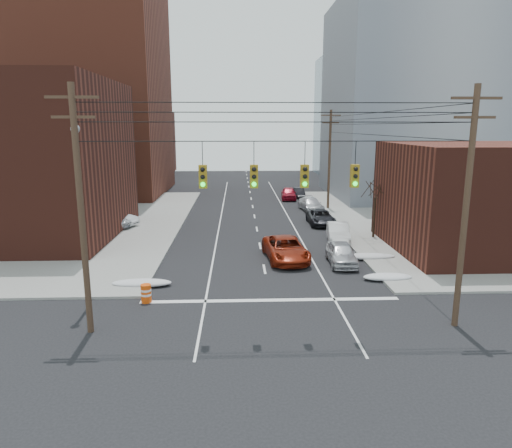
{
  "coord_description": "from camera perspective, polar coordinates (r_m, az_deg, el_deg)",
  "views": [
    {
      "loc": [
        -1.69,
        -16.7,
        9.22
      ],
      "look_at": [
        -0.54,
        12.26,
        3.0
      ],
      "focal_mm": 32.0,
      "sensor_mm": 36.0,
      "label": 1
    }
  ],
  "objects": [
    {
      "name": "building_office",
      "position": [
        65.24,
        19.66,
        14.32
      ],
      "size": [
        22.0,
        20.0,
        25.0
      ],
      "primitive_type": "cube",
      "color": "gray",
      "rests_on": "ground"
    },
    {
      "name": "lot_car_a",
      "position": [
        44.46,
        -17.13,
        0.73
      ],
      "size": [
        4.55,
        3.04,
        1.42
      ],
      "primitive_type": "imported",
      "rotation": [
        0.0,
        0.0,
        1.18
      ],
      "color": "silver",
      "rests_on": "sidewalk_nw"
    },
    {
      "name": "utility_pole_right",
      "position": [
        22.45,
        24.79,
        2.19
      ],
      "size": [
        2.2,
        0.28,
        11.0
      ],
      "color": "#473323",
      "rests_on": "ground"
    },
    {
      "name": "lot_car_c",
      "position": [
        42.54,
        -26.76,
        -0.58
      ],
      "size": [
        5.05,
        3.59,
        1.36
      ],
      "primitive_type": "imported",
      "rotation": [
        0.0,
        0.0,
        1.17
      ],
      "color": "black",
      "rests_on": "sidewalk_nw"
    },
    {
      "name": "snow_ne",
      "position": [
        29.16,
        16.12,
        -6.38
      ],
      "size": [
        3.0,
        1.08,
        0.42
      ],
      "primitive_type": "ellipsoid",
      "color": "silver",
      "rests_on": "ground"
    },
    {
      "name": "parked_car_f",
      "position": [
        60.96,
        5.39,
        3.95
      ],
      "size": [
        1.37,
        3.75,
        1.23
      ],
      "primitive_type": "imported",
      "rotation": [
        0.0,
        0.0,
        -0.02
      ],
      "color": "black",
      "rests_on": "ground"
    },
    {
      "name": "building_brick_far",
      "position": [
        93.96,
        -17.51,
        9.6
      ],
      "size": [
        22.0,
        18.0,
        12.0
      ],
      "primitive_type": "cube",
      "color": "#4A1E16",
      "rests_on": "ground"
    },
    {
      "name": "parked_car_b",
      "position": [
        37.56,
        10.23,
        -1.08
      ],
      "size": [
        2.23,
        4.88,
        1.55
      ],
      "primitive_type": "imported",
      "rotation": [
        0.0,
        0.0,
        -0.13
      ],
      "color": "silver",
      "rests_on": "ground"
    },
    {
      "name": "snow_east_far",
      "position": [
        33.26,
        13.72,
        -3.96
      ],
      "size": [
        4.0,
        1.08,
        0.42
      ],
      "primitive_type": "ellipsoid",
      "color": "silver",
      "rests_on": "ground"
    },
    {
      "name": "traffic_signals",
      "position": [
        19.86,
        2.92,
        6.16
      ],
      "size": [
        17.0,
        0.42,
        2.02
      ],
      "color": "black",
      "rests_on": "ground"
    },
    {
      "name": "ground",
      "position": [
        19.15,
        3.21,
        -16.69
      ],
      "size": [
        160.0,
        160.0,
        0.0
      ],
      "primitive_type": "plane",
      "color": "black",
      "rests_on": "ground"
    },
    {
      "name": "snow_nw",
      "position": [
        27.83,
        -14.09,
        -7.16
      ],
      "size": [
        3.5,
        1.08,
        0.42
      ],
      "primitive_type": "ellipsoid",
      "color": "silver",
      "rests_on": "ground"
    },
    {
      "name": "parked_car_d",
      "position": [
        51.13,
        6.88,
        2.46
      ],
      "size": [
        2.66,
        5.2,
        1.45
      ],
      "primitive_type": "imported",
      "rotation": [
        0.0,
        0.0,
        0.13
      ],
      "color": "silver",
      "rests_on": "ground"
    },
    {
      "name": "lot_car_b",
      "position": [
        43.74,
        -18.72,
        0.53
      ],
      "size": [
        5.69,
        2.89,
        1.54
      ],
      "primitive_type": "imported",
      "rotation": [
        0.0,
        0.0,
        1.51
      ],
      "color": "#B6B7BB",
      "rests_on": "sidewalk_nw"
    },
    {
      "name": "building_storefront",
      "position": [
        38.53,
        28.53,
        2.85
      ],
      "size": [
        16.0,
        12.0,
        8.0
      ],
      "primitive_type": "cube",
      "color": "#4A1E16",
      "rests_on": "ground"
    },
    {
      "name": "street_light",
      "position": [
        24.29,
        -21.02,
        2.59
      ],
      "size": [
        0.44,
        0.44,
        9.32
      ],
      "color": "gray",
      "rests_on": "ground"
    },
    {
      "name": "construction_barrel",
      "position": [
        25.27,
        -13.58,
        -8.4
      ],
      "size": [
        0.68,
        0.68,
        0.99
      ],
      "rotation": [
        0.0,
        0.0,
        0.23
      ],
      "color": "#DD470B",
      "rests_on": "ground"
    },
    {
      "name": "lot_car_d",
      "position": [
        44.78,
        -22.73,
        0.32
      ],
      "size": [
        4.1,
        2.71,
        1.3
      ],
      "primitive_type": "imported",
      "rotation": [
        0.0,
        0.0,
        1.23
      ],
      "color": "#B4B3B8",
      "rests_on": "sidewalk_nw"
    },
    {
      "name": "parked_car_c",
      "position": [
        44.05,
        8.08,
        0.83
      ],
      "size": [
        2.3,
        4.98,
        1.38
      ],
      "primitive_type": "imported",
      "rotation": [
        0.0,
        0.0,
        -0.0
      ],
      "color": "black",
      "rests_on": "ground"
    },
    {
      "name": "parked_car_e",
      "position": [
        58.85,
        4.1,
        3.84
      ],
      "size": [
        2.19,
        4.72,
        1.57
      ],
      "primitive_type": "imported",
      "rotation": [
        0.0,
        0.0,
        -0.07
      ],
      "color": "maroon",
      "rests_on": "ground"
    },
    {
      "name": "parked_car_a",
      "position": [
        31.64,
        10.62,
        -3.62
      ],
      "size": [
        1.96,
        4.48,
        1.5
      ],
      "primitive_type": "imported",
      "rotation": [
        0.0,
        0.0,
        -0.04
      ],
      "color": "silver",
      "rests_on": "ground"
    },
    {
      "name": "building_brick_tall",
      "position": [
        68.68,
        -22.12,
        16.09
      ],
      "size": [
        24.0,
        20.0,
        30.0
      ],
      "primitive_type": "cube",
      "color": "brown",
      "rests_on": "ground"
    },
    {
      "name": "red_pickup",
      "position": [
        32.11,
        3.73,
        -3.12
      ],
      "size": [
        3.22,
        5.99,
        1.6
      ],
      "primitive_type": "imported",
      "rotation": [
        0.0,
        0.0,
        0.1
      ],
      "color": "maroon",
      "rests_on": "ground"
    },
    {
      "name": "utility_pole_left",
      "position": [
        21.13,
        -21.05,
        1.94
      ],
      "size": [
        2.2,
        0.28,
        11.0
      ],
      "color": "#473323",
      "rests_on": "ground"
    },
    {
      "name": "bare_tree",
      "position": [
        39.01,
        14.58,
        1.53
      ],
      "size": [
        2.09,
        2.2,
        4.93
      ],
      "color": "black",
      "rests_on": "ground"
    },
    {
      "name": "building_glass",
      "position": [
        90.45,
        14.61,
        12.86
      ],
      "size": [
        20.0,
        18.0,
        22.0
      ],
      "primitive_type": "cube",
      "color": "gray",
      "rests_on": "ground"
    },
    {
      "name": "utility_pole_far",
      "position": [
        51.83,
        9.17,
        8.16
      ],
      "size": [
        2.2,
        0.28,
        11.0
      ],
      "color": "#473323",
      "rests_on": "ground"
    }
  ]
}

